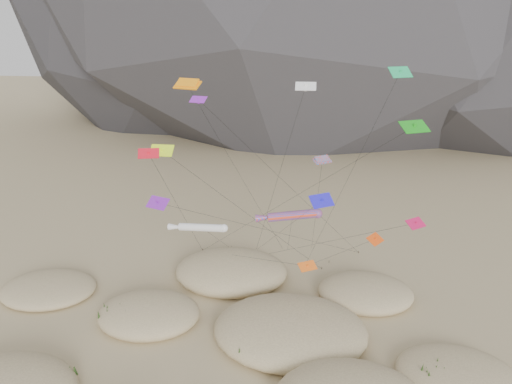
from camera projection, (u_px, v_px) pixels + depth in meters
The scene contains 9 objects.
ground at pixel (232, 368), 45.11m from camera, with size 500.00×500.00×0.00m, color #CCB789.
dunes at pixel (226, 335), 48.55m from camera, with size 53.92×38.09×3.93m.
dune_grass at pixel (220, 335), 48.43m from camera, with size 42.77×28.59×1.44m.
kite_stakes at pixel (281, 256), 66.48m from camera, with size 21.31×5.54×0.30m.
rainbow_tube_kite at pixel (290, 216), 52.89m from camera, with size 7.14×14.08×11.02m.
white_tube_kite at pixel (199, 228), 51.37m from camera, with size 6.54×15.80×10.26m.
orange_parafoil at pixel (188, 86), 52.19m from camera, with size 11.12×12.48×24.15m.
multi_parafoil at pixel (322, 162), 51.37m from camera, with size 2.10×14.67×16.70m.
delta_kites at pixel (294, 166), 48.23m from camera, with size 27.09×20.84×25.66m.
Camera 1 is at (6.97, -37.10, 29.46)m, focal length 35.00 mm.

